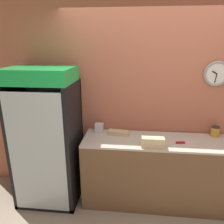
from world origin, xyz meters
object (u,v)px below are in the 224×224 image
object	(u,v)px
sandwich_stack_middle	(153,140)
napkin_dispenser	(99,128)
sandwich_stack_bottom	(153,145)
condiment_jar	(215,131)
sandwich_flat_left	(119,133)
chefs_knife	(186,143)
beverage_cooler	(48,129)

from	to	relation	value
sandwich_stack_middle	napkin_dispenser	distance (m)	0.81
sandwich_stack_bottom	condiment_jar	distance (m)	0.93
sandwich_flat_left	chefs_knife	world-z (taller)	sandwich_flat_left
sandwich_flat_left	napkin_dispenser	distance (m)	0.29
sandwich_stack_bottom	condiment_jar	xyz separation A→B (m)	(0.83, 0.41, 0.04)
sandwich_stack_bottom	sandwich_stack_middle	world-z (taller)	sandwich_stack_middle
sandwich_stack_middle	chefs_knife	bearing A→B (deg)	20.29
sandwich_stack_middle	condiment_jar	bearing A→B (deg)	26.37
beverage_cooler	sandwich_stack_middle	bearing A→B (deg)	-8.56
beverage_cooler	sandwich_stack_middle	xyz separation A→B (m)	(1.35, -0.20, 0.01)
beverage_cooler	chefs_knife	xyz separation A→B (m)	(1.77, -0.05, -0.08)
sandwich_stack_bottom	sandwich_stack_middle	xyz separation A→B (m)	(0.00, 0.00, 0.06)
sandwich_stack_middle	condiment_jar	distance (m)	0.93
condiment_jar	napkin_dispenser	size ratio (longest dim) A/B	1.14
sandwich_stack_bottom	chefs_knife	world-z (taller)	sandwich_stack_bottom
beverage_cooler	condiment_jar	world-z (taller)	beverage_cooler
sandwich_stack_bottom	chefs_knife	size ratio (longest dim) A/B	0.73
condiment_jar	beverage_cooler	bearing A→B (deg)	-174.54
chefs_knife	napkin_dispenser	world-z (taller)	napkin_dispenser
condiment_jar	chefs_knife	bearing A→B (deg)	-148.08
beverage_cooler	chefs_knife	bearing A→B (deg)	-1.59
condiment_jar	sandwich_stack_middle	bearing A→B (deg)	-153.63
sandwich_stack_bottom	sandwich_flat_left	world-z (taller)	sandwich_stack_bottom
sandwich_stack_bottom	napkin_dispenser	bearing A→B (deg)	150.53
beverage_cooler	sandwich_flat_left	distance (m)	0.94
beverage_cooler	sandwich_stack_bottom	bearing A→B (deg)	-8.56
napkin_dispenser	chefs_knife	bearing A→B (deg)	-12.20
sandwich_stack_bottom	condiment_jar	bearing A→B (deg)	26.37
sandwich_stack_middle	condiment_jar	world-z (taller)	condiment_jar
sandwich_stack_bottom	condiment_jar	world-z (taller)	condiment_jar
napkin_dispenser	sandwich_stack_middle	bearing A→B (deg)	-29.47
napkin_dispenser	sandwich_flat_left	bearing A→B (deg)	-14.09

